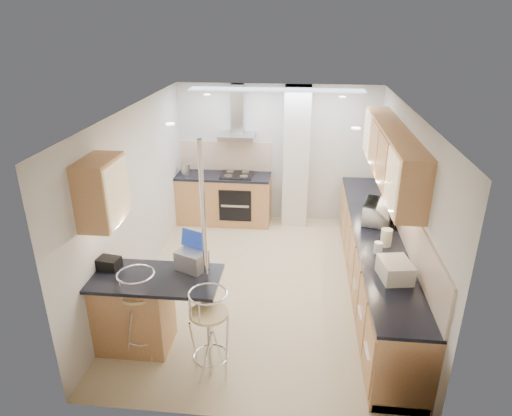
# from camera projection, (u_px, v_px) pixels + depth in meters

# --- Properties ---
(ground) EXTENTS (4.80, 4.80, 0.00)m
(ground) POSITION_uv_depth(u_px,v_px,m) (266.00, 284.00, 6.59)
(ground) COLOR tan
(ground) RESTS_ON ground
(room_shell) EXTENTS (3.64, 4.84, 2.51)m
(room_shell) POSITION_uv_depth(u_px,v_px,m) (292.00, 175.00, 6.30)
(room_shell) COLOR silver
(room_shell) RESTS_ON ground
(right_counter) EXTENTS (0.63, 4.40, 0.92)m
(right_counter) POSITION_uv_depth(u_px,v_px,m) (374.00, 262.00, 6.27)
(right_counter) COLOR #9F773F
(right_counter) RESTS_ON ground
(back_counter) EXTENTS (1.70, 0.63, 0.92)m
(back_counter) POSITION_uv_depth(u_px,v_px,m) (224.00, 198.00, 8.42)
(back_counter) COLOR #9F773F
(back_counter) RESTS_ON ground
(peninsula) EXTENTS (1.47, 0.72, 0.94)m
(peninsula) POSITION_uv_depth(u_px,v_px,m) (157.00, 312.00, 5.18)
(peninsula) COLOR #9F773F
(peninsula) RESTS_ON ground
(microwave) EXTENTS (0.49, 0.61, 0.29)m
(microwave) POSITION_uv_depth(u_px,v_px,m) (378.00, 212.00, 6.31)
(microwave) COLOR white
(microwave) RESTS_ON right_counter
(laptop) EXTENTS (0.39, 0.35, 0.22)m
(laptop) POSITION_uv_depth(u_px,v_px,m) (192.00, 260.00, 5.11)
(laptop) COLOR #9DA0A4
(laptop) RESTS_ON peninsula
(bag) EXTENTS (0.27, 0.21, 0.13)m
(bag) POSITION_uv_depth(u_px,v_px,m) (109.00, 263.00, 5.14)
(bag) COLOR black
(bag) RESTS_ON peninsula
(bar_stool_near) EXTENTS (0.55, 0.55, 1.06)m
(bar_stool_near) POSITION_uv_depth(u_px,v_px,m) (140.00, 314.00, 5.06)
(bar_stool_near) COLOR tan
(bar_stool_near) RESTS_ON ground
(bar_stool_end) EXTENTS (0.60, 0.60, 1.04)m
(bar_stool_end) POSITION_uv_depth(u_px,v_px,m) (210.00, 334.00, 4.75)
(bar_stool_end) COLOR tan
(bar_stool_end) RESTS_ON ground
(jar_a) EXTENTS (0.15, 0.15, 0.19)m
(jar_a) POSITION_uv_depth(u_px,v_px,m) (373.00, 203.00, 6.77)
(jar_a) COLOR beige
(jar_a) RESTS_ON right_counter
(jar_b) EXTENTS (0.14, 0.14, 0.14)m
(jar_b) POSITION_uv_depth(u_px,v_px,m) (374.00, 202.00, 6.84)
(jar_b) COLOR beige
(jar_b) RESTS_ON right_counter
(jar_c) EXTENTS (0.15, 0.15, 0.22)m
(jar_c) POSITION_uv_depth(u_px,v_px,m) (386.00, 237.00, 5.68)
(jar_c) COLOR beige
(jar_c) RESTS_ON right_counter
(jar_d) EXTENTS (0.12, 0.12, 0.14)m
(jar_d) POSITION_uv_depth(u_px,v_px,m) (378.00, 248.00, 5.52)
(jar_d) COLOR white
(jar_d) RESTS_ON right_counter
(bread_bin) EXTENTS (0.38, 0.44, 0.21)m
(bread_bin) POSITION_uv_depth(u_px,v_px,m) (395.00, 270.00, 4.97)
(bread_bin) COLOR beige
(bread_bin) RESTS_ON right_counter
(kettle) EXTENTS (0.16, 0.16, 0.20)m
(kettle) POSITION_uv_depth(u_px,v_px,m) (185.00, 170.00, 8.19)
(kettle) COLOR #A8ABAD
(kettle) RESTS_ON back_counter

